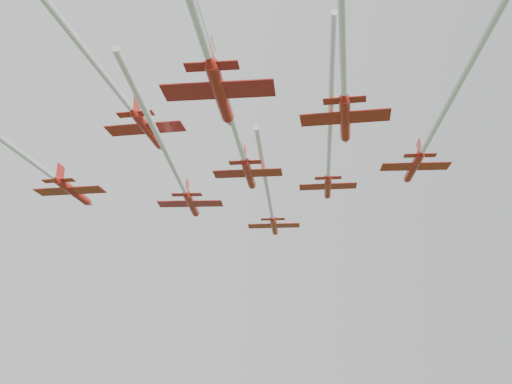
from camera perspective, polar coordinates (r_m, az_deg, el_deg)
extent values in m
cylinder|color=red|center=(94.77, 1.82, -3.38)|extent=(3.59, 8.09, 1.06)
cone|color=red|center=(99.54, 1.96, -4.16)|extent=(1.55, 1.98, 1.06)
cone|color=red|center=(90.29, 1.67, -2.57)|extent=(1.28, 1.40, 0.96)
ellipsoid|color=black|center=(96.72, 1.87, -3.47)|extent=(0.67, 0.99, 0.31)
cube|color=red|center=(93.96, 1.79, -3.39)|extent=(8.82, 5.05, 0.10)
cube|color=red|center=(91.17, 1.70, -2.74)|extent=(4.02, 2.31, 0.08)
cube|color=red|center=(91.66, 1.70, -2.14)|extent=(0.64, 1.67, 1.92)
cylinder|color=silver|center=(74.53, 1.01, 1.07)|extent=(10.73, 30.73, 0.58)
cylinder|color=red|center=(81.72, -6.49, -1.19)|extent=(3.57, 8.72, 1.13)
cone|color=red|center=(86.72, -5.96, -2.28)|extent=(1.61, 2.10, 1.13)
cone|color=red|center=(77.05, -7.05, -0.03)|extent=(1.34, 1.48, 1.03)
ellipsoid|color=black|center=(83.78, -6.26, -1.36)|extent=(0.69, 1.06, 0.33)
cube|color=red|center=(80.87, -6.58, -1.18)|extent=(9.45, 5.14, 0.10)
cube|color=red|center=(77.96, -6.93, -0.27)|extent=(4.30, 2.35, 0.08)
cube|color=red|center=(78.53, -6.87, 0.46)|extent=(0.62, 1.81, 2.06)
cylinder|color=silver|center=(61.24, -9.65, 5.29)|extent=(10.10, 32.32, 0.62)
cylinder|color=red|center=(79.92, 7.19, 0.53)|extent=(3.50, 7.44, 0.98)
cone|color=red|center=(84.24, 7.15, -0.53)|extent=(1.47, 1.84, 0.98)
cone|color=red|center=(75.88, 7.23, 1.63)|extent=(1.20, 1.31, 0.89)
ellipsoid|color=black|center=(81.71, 7.16, 0.34)|extent=(0.64, 0.92, 0.28)
cube|color=red|center=(79.18, 7.20, 0.55)|extent=(8.14, 4.84, 0.09)
cube|color=red|center=(76.67, 7.22, 1.40)|extent=(3.71, 2.22, 0.07)
cube|color=red|center=(77.18, 7.19, 2.04)|extent=(0.63, 1.53, 1.78)
cylinder|color=silver|center=(59.79, 7.47, 7.58)|extent=(12.14, 32.25, 0.53)
cylinder|color=red|center=(76.90, -17.84, 0.09)|extent=(4.27, 8.30, 1.10)
cone|color=red|center=(81.30, -16.28, -1.11)|extent=(1.71, 2.09, 1.10)
cone|color=red|center=(72.84, -19.47, 1.34)|extent=(1.39, 1.50, 1.00)
ellipsoid|color=black|center=(78.72, -17.18, -0.12)|extent=(0.75, 1.04, 0.32)
cube|color=red|center=(76.14, -18.11, 0.11)|extent=(9.15, 5.77, 0.10)
cube|color=red|center=(73.63, -19.13, 1.09)|extent=(4.17, 2.64, 0.08)
cube|color=red|center=(74.17, -18.97, 1.83)|extent=(0.78, 1.71, 2.01)
cylinder|color=red|center=(69.34, -0.75, 1.84)|extent=(3.63, 7.85, 1.03)
cone|color=red|center=(73.83, -0.34, 0.49)|extent=(1.53, 1.93, 1.03)
cone|color=red|center=(65.16, -1.19, 3.27)|extent=(1.26, 1.37, 0.94)
ellipsoid|color=black|center=(71.21, -0.58, 1.58)|extent=(0.67, 0.97, 0.30)
cube|color=red|center=(68.56, -0.82, 1.88)|extent=(8.58, 5.05, 0.09)
cube|color=red|center=(65.97, -1.10, 2.98)|extent=(3.91, 2.31, 0.07)
cube|color=red|center=(66.54, -1.08, 3.74)|extent=(0.65, 1.62, 1.87)
cylinder|color=silver|center=(50.28, -3.47, 10.51)|extent=(11.35, 30.68, 0.56)
cylinder|color=red|center=(73.39, 15.50, 2.42)|extent=(3.37, 7.97, 1.04)
cone|color=red|center=(77.83, 14.80, 1.10)|extent=(1.50, 1.93, 1.04)
cone|color=red|center=(69.25, 16.24, 3.82)|extent=(1.24, 1.36, 0.94)
ellipsoid|color=black|center=(75.24, 15.19, 2.16)|extent=(0.64, 0.97, 0.30)
cube|color=red|center=(72.62, 15.63, 2.47)|extent=(8.66, 4.81, 0.09)
cube|color=red|center=(70.06, 16.09, 3.53)|extent=(3.94, 2.20, 0.08)
cube|color=red|center=(70.62, 15.98, 4.25)|extent=(0.59, 1.65, 1.89)
cylinder|color=silver|center=(46.49, 23.51, 16.92)|extent=(16.32, 50.97, 0.57)
cylinder|color=red|center=(63.78, -10.75, 6.14)|extent=(4.23, 7.98, 1.07)
cone|color=red|center=(68.04, -9.35, 4.38)|extent=(1.67, 2.02, 1.07)
cone|color=red|center=(59.86, -12.27, 8.02)|extent=(1.35, 1.45, 0.97)
ellipsoid|color=black|center=(65.58, -10.17, 5.74)|extent=(0.74, 1.01, 0.31)
cube|color=red|center=(63.02, -11.00, 6.24)|extent=(8.82, 5.68, 0.10)
cube|color=red|center=(60.62, -11.96, 7.64)|extent=(4.02, 2.60, 0.08)
cube|color=red|center=(61.26, -11.82, 8.44)|extent=(0.78, 1.64, 1.94)
cylinder|color=red|center=(59.56, 8.89, 7.23)|extent=(4.45, 8.47, 1.13)
cone|color=red|center=(64.35, 8.94, 5.14)|extent=(1.76, 2.14, 1.13)
cone|color=red|center=(55.15, 8.83, 9.52)|extent=(1.43, 1.53, 1.03)
ellipsoid|color=black|center=(61.59, 8.89, 6.72)|extent=(0.78, 1.07, 0.33)
cube|color=red|center=(58.72, 8.89, 7.36)|extent=(9.36, 5.98, 0.10)
cube|color=red|center=(56.00, 8.84, 9.05)|extent=(4.26, 2.74, 0.08)
cube|color=red|center=(56.73, 8.78, 9.95)|extent=(0.82, 1.74, 2.05)
cylinder|color=red|center=(48.64, -3.62, 9.89)|extent=(4.11, 8.88, 1.17)
cone|color=red|center=(53.40, -2.69, 7.05)|extent=(1.74, 2.19, 1.17)
cone|color=red|center=(44.29, -4.69, 13.11)|extent=(1.42, 1.55, 1.06)
ellipsoid|color=black|center=(50.67, -3.23, 9.14)|extent=(0.76, 1.10, 0.34)
cube|color=red|center=(47.78, -3.79, 10.10)|extent=(9.71, 5.71, 0.11)
cube|color=red|center=(45.13, -4.46, 12.43)|extent=(4.42, 2.61, 0.08)
cube|color=red|center=(45.93, -4.37, 13.53)|extent=(0.74, 1.83, 2.12)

